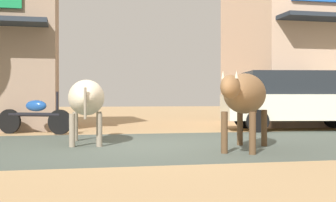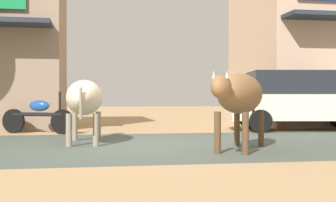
# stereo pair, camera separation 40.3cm
# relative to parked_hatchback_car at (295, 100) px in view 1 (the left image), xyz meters

# --- Properties ---
(ground) EXTENTS (80.00, 80.00, 0.00)m
(ground) POSITION_rel_parked_hatchback_car_xyz_m (-4.72, -3.16, -0.84)
(ground) COLOR tan
(asphalt_road) EXTENTS (72.00, 5.44, 0.00)m
(asphalt_road) POSITION_rel_parked_hatchback_car_xyz_m (-4.72, -3.16, -0.84)
(asphalt_road) COLOR #505950
(asphalt_road) RESTS_ON ground
(storefront_right_club) EXTENTS (6.19, 5.54, 5.46)m
(storefront_right_club) POSITION_rel_parked_hatchback_car_xyz_m (2.74, 3.06, 1.89)
(storefront_right_club) COLOR tan
(storefront_right_club) RESTS_ON ground
(parked_hatchback_car) EXTENTS (4.40, 2.37, 1.64)m
(parked_hatchback_car) POSITION_rel_parked_hatchback_car_xyz_m (0.00, 0.00, 0.00)
(parked_hatchback_car) COLOR beige
(parked_hatchback_car) RESTS_ON ground
(parked_motorcycle) EXTENTS (1.85, 0.95, 1.06)m
(parked_motorcycle) POSITION_rel_parked_hatchback_car_xyz_m (-7.04, 0.04, -0.37)
(parked_motorcycle) COLOR black
(parked_motorcycle) RESTS_ON ground
(cow_near_brown) EXTENTS (0.82, 2.54, 1.26)m
(cow_near_brown) POSITION_rel_parked_hatchback_car_xyz_m (-5.87, -2.58, 0.06)
(cow_near_brown) COLOR beige
(cow_near_brown) RESTS_ON ground
(cow_far_dark) EXTENTS (1.77, 2.47, 1.33)m
(cow_far_dark) POSITION_rel_parked_hatchback_car_xyz_m (-3.24, -4.37, 0.12)
(cow_far_dark) COLOR olive
(cow_far_dark) RESTS_ON ground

